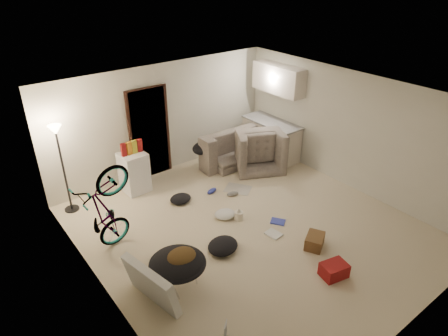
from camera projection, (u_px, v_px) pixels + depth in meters
floor at (250, 229)px, 7.45m from camera, size 5.50×6.00×0.02m
ceiling at (254, 99)px, 6.26m from camera, size 5.50×6.00×0.02m
wall_back at (163, 119)px, 8.95m from camera, size 5.50×0.02×2.50m
wall_front at (419, 264)px, 4.76m from camera, size 5.50×0.02×2.50m
wall_left at (98, 229)px, 5.36m from camera, size 0.02×6.00×2.50m
wall_right at (351, 131)px, 8.35m from camera, size 0.02×6.00×2.50m
doorway at (149, 133)px, 8.81m from camera, size 0.85×0.10×2.04m
door_trim at (150, 134)px, 8.79m from camera, size 0.97×0.04×2.10m
floor_lamp at (60, 151)px, 7.37m from camera, size 0.28×0.28×1.81m
kitchen_counter at (271, 139)px, 9.94m from camera, size 0.60×1.50×0.88m
counter_top at (272, 122)px, 9.72m from camera, size 0.64×1.54×0.04m
kitchen_uppers at (278, 79)px, 9.30m from camera, size 0.38×1.40×0.65m
sofa at (235, 146)px, 9.89m from camera, size 2.22×0.91×0.64m
armchair at (256, 151)px, 9.55m from camera, size 1.43×1.37×0.72m
bicycle at (108, 230)px, 6.67m from camera, size 1.75×0.90×0.97m
mini_fridge at (134, 172)px, 8.45m from camera, size 0.54×0.54×0.87m
snack_box_0 at (124, 150)px, 8.09m from camera, size 0.10×0.07×0.30m
snack_box_1 at (129, 149)px, 8.16m from camera, size 0.11×0.09×0.30m
snack_box_2 at (134, 147)px, 8.22m from camera, size 0.11×0.08×0.30m
snack_box_3 at (140, 146)px, 8.29m from camera, size 0.11×0.08×0.30m
saucer_chair at (178, 267)px, 5.98m from camera, size 0.86×0.86×0.61m
hoodie at (181, 257)px, 5.90m from camera, size 0.53×0.46×0.22m
sofa_drape at (203, 148)px, 9.27m from camera, size 0.62×0.54×0.28m
tv_box at (151, 285)px, 5.70m from camera, size 0.44×1.04×0.68m
drink_case_a at (315, 241)px, 6.93m from camera, size 0.48×0.44×0.23m
drink_case_b at (334, 270)px, 6.28m from camera, size 0.46×0.38×0.23m
juicer at (239, 215)px, 7.65m from camera, size 0.17×0.17×0.24m
newspaper at (238, 189)px, 8.69m from camera, size 0.66×0.69×0.01m
book_blue at (278, 222)px, 7.60m from camera, size 0.31×0.33×0.03m
book_white at (274, 234)px, 7.27m from camera, size 0.25×0.31×0.03m
shoe_0 at (212, 191)px, 8.52m from camera, size 0.28×0.16×0.10m
shoe_1 at (232, 194)px, 8.42m from camera, size 0.28×0.18×0.10m
clothes_lump_a at (223, 246)px, 6.85m from camera, size 0.70×0.65×0.18m
clothes_lump_b at (181, 199)px, 8.22m from camera, size 0.50×0.45×0.14m
clothes_lump_c at (225, 214)px, 7.73m from camera, size 0.50×0.46×0.13m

